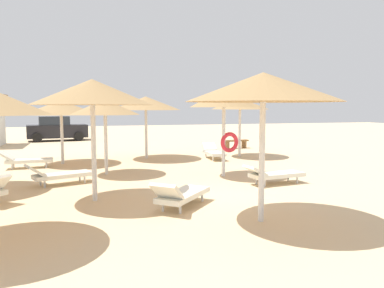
# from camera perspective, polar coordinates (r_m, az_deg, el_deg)

# --- Properties ---
(ground_plane) EXTENTS (80.00, 80.00, 0.00)m
(ground_plane) POSITION_cam_1_polar(r_m,az_deg,el_deg) (9.07, 5.52, -9.36)
(ground_plane) COLOR #DBBA8C
(parasol_0) EXTENTS (3.14, 3.14, 3.04)m
(parasol_0) POSITION_cam_1_polar(r_m,az_deg,el_deg) (7.65, 10.84, 8.48)
(parasol_0) COLOR silver
(parasol_0) RESTS_ON ground
(parasol_1) EXTENTS (2.72, 2.72, 2.78)m
(parasol_1) POSITION_cam_1_polar(r_m,az_deg,el_deg) (17.82, 7.37, 6.10)
(parasol_1) COLOR silver
(parasol_1) RESTS_ON ground
(parasol_3) EXTENTS (2.39, 2.39, 2.62)m
(parasol_3) POSITION_cam_1_polar(r_m,az_deg,el_deg) (13.29, -13.17, 5.49)
(parasol_3) COLOR silver
(parasol_3) RESTS_ON ground
(parasol_4) EXTENTS (3.08, 3.08, 2.63)m
(parasol_4) POSITION_cam_1_polar(r_m,az_deg,el_deg) (16.29, -19.42, 5.26)
(parasol_4) COLOR silver
(parasol_4) RESTS_ON ground
(parasol_5) EXTENTS (2.32, 2.32, 2.99)m
(parasol_5) POSITION_cam_1_polar(r_m,az_deg,el_deg) (12.65, 4.93, 6.88)
(parasol_5) COLOR silver
(parasol_5) RESTS_ON ground
(parasol_6) EXTENTS (3.15, 3.15, 2.84)m
(parasol_6) POSITION_cam_1_polar(r_m,az_deg,el_deg) (17.09, -7.09, 6.19)
(parasol_6) COLOR silver
(parasol_6) RESTS_ON ground
(parasol_7) EXTENTS (2.97, 2.97, 3.03)m
(parasol_7) POSITION_cam_1_polar(r_m,az_deg,el_deg) (9.52, -15.02, 7.64)
(parasol_7) COLOR silver
(parasol_7) RESTS_ON ground
(lounger_0) EXTENTS (1.74, 1.82, 0.73)m
(lounger_0) POSITION_cam_1_polar(r_m,az_deg,el_deg) (8.78, -1.73, -7.70)
(lounger_0) COLOR silver
(lounger_0) RESTS_ON ground
(lounger_1) EXTENTS (0.76, 1.94, 0.69)m
(lounger_1) POSITION_cam_1_polar(r_m,az_deg,el_deg) (17.04, 3.26, -1.21)
(lounger_1) COLOR silver
(lounger_1) RESTS_ON ground
(lounger_3) EXTENTS (2.00, 1.25, 0.69)m
(lounger_3) POSITION_cam_1_polar(r_m,az_deg,el_deg) (12.03, -19.81, -4.42)
(lounger_3) COLOR silver
(lounger_3) RESTS_ON ground
(lounger_4) EXTENTS (1.93, 0.72, 0.67)m
(lounger_4) POSITION_cam_1_polar(r_m,az_deg,el_deg) (15.78, -24.11, -2.25)
(lounger_4) COLOR silver
(lounger_4) RESTS_ON ground
(lounger_5) EXTENTS (1.97, 0.86, 0.63)m
(lounger_5) POSITION_cam_1_polar(r_m,az_deg,el_deg) (11.68, 12.34, -4.53)
(lounger_5) COLOR silver
(lounger_5) RESTS_ON ground
(bench_0) EXTENTS (1.53, 0.54, 0.49)m
(bench_0) POSITION_cam_1_polar(r_m,az_deg,el_deg) (21.44, 6.70, 0.25)
(bench_0) COLOR brown
(bench_0) RESTS_ON ground
(parked_car) EXTENTS (4.19, 2.40, 1.72)m
(parked_car) POSITION_cam_1_polar(r_m,az_deg,el_deg) (27.94, -20.03, 2.17)
(parked_car) COLOR black
(parked_car) RESTS_ON ground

